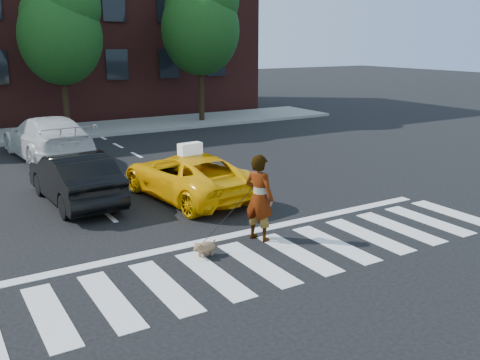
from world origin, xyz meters
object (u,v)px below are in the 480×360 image
object	(u,v)px
white_suv	(47,137)
woman	(259,198)
taxi	(188,176)
tree_mid	(60,27)
tree_right	(201,20)
black_sedan	(75,178)
dog	(204,248)

from	to	relation	value
white_suv	woman	xyz separation A→B (m)	(2.15, -11.08, 0.18)
taxi	woman	distance (m)	3.78
tree_mid	tree_right	size ratio (longest dim) A/B	0.92
tree_right	tree_mid	bearing A→B (deg)	180.00
taxi	black_sedan	bearing A→B (deg)	-28.36
tree_right	taxi	size ratio (longest dim) A/B	1.69
tree_mid	taxi	xyz separation A→B (m)	(0.29, -12.13, -4.22)
tree_mid	dog	xyz separation A→B (m)	(-1.28, -16.15, -4.65)
dog	tree_right	bearing A→B (deg)	47.82
woman	dog	bearing A→B (deg)	77.01
taxi	black_sedan	world-z (taller)	black_sedan
black_sedan	white_suv	bearing A→B (deg)	-97.97
tree_right	white_suv	xyz separation A→B (m)	(-8.93, -4.82, -4.47)
white_suv	woman	bearing A→B (deg)	96.56
black_sedan	dog	bearing A→B (deg)	101.27
dog	white_suv	bearing A→B (deg)	78.27
tree_mid	tree_right	bearing A→B (deg)	-0.00
tree_right	black_sedan	world-z (taller)	tree_right
black_sedan	woman	xyz separation A→B (m)	(2.75, -4.90, 0.27)
black_sedan	tree_right	bearing A→B (deg)	-133.35
tree_mid	woman	size ratio (longest dim) A/B	3.67
white_suv	taxi	bearing A→B (deg)	102.51
tree_mid	dog	size ratio (longest dim) A/B	11.92
taxi	tree_mid	bearing A→B (deg)	-95.22
taxi	white_suv	distance (m)	7.64
taxi	black_sedan	xyz separation A→B (m)	(-2.83, 1.13, 0.06)
white_suv	dog	distance (m)	11.36
tree_mid	tree_right	xyz separation A→B (m)	(7.00, -0.00, 0.41)
woman	dog	xyz separation A→B (m)	(-1.50, -0.25, -0.77)
tree_right	taxi	xyz separation A→B (m)	(-6.71, -12.13, -4.63)
tree_mid	dog	world-z (taller)	tree_mid
tree_right	black_sedan	distance (m)	15.26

